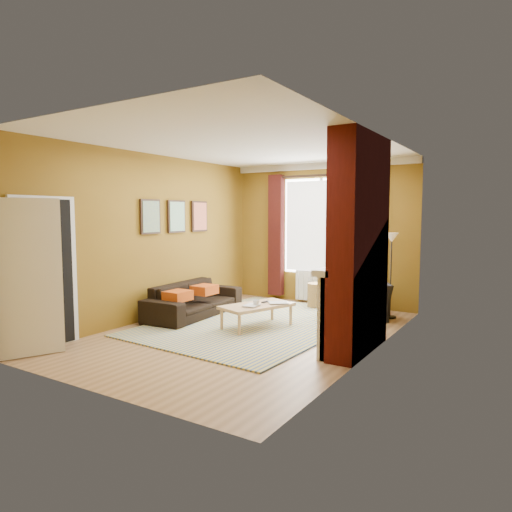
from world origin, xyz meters
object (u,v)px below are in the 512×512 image
object	(u,v)px
sofa	(194,299)
wicker_stool	(317,295)
armchair	(356,300)
floor_lamp	(392,251)
coffee_table	(257,307)

from	to	relation	value
sofa	wicker_stool	bearing A→B (deg)	-44.09
armchair	floor_lamp	xyz separation A→B (m)	(0.47, 0.39, 0.84)
coffee_table	wicker_stool	distance (m)	1.99
armchair	wicker_stool	world-z (taller)	armchair
sofa	wicker_stool	world-z (taller)	sofa
armchair	coffee_table	xyz separation A→B (m)	(-1.11, -1.45, 0.01)
sofa	armchair	size ratio (longest dim) A/B	2.01
armchair	floor_lamp	world-z (taller)	floor_lamp
armchair	coffee_table	size ratio (longest dim) A/B	0.79
armchair	wicker_stool	size ratio (longest dim) A/B	2.13
wicker_stool	floor_lamp	xyz separation A→B (m)	(1.44, -0.14, 0.93)
sofa	coffee_table	distance (m)	1.40
sofa	wicker_stool	size ratio (longest dim) A/B	4.28
floor_lamp	armchair	bearing A→B (deg)	-140.47
sofa	floor_lamp	xyz separation A→B (m)	(2.97, 1.68, 0.87)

